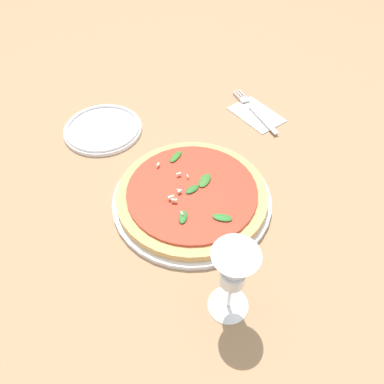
{
  "coord_description": "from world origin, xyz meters",
  "views": [
    {
      "loc": [
        -0.42,
        0.25,
        0.62
      ],
      "look_at": [
        0.02,
        -0.01,
        0.03
      ],
      "focal_mm": 35.0,
      "sensor_mm": 36.0,
      "label": 1
    }
  ],
  "objects_px": {
    "fork": "(255,111)",
    "side_plate_white": "(103,129)",
    "wine_glass": "(233,272)",
    "pizza_arugula_main": "(192,196)"
  },
  "relations": [
    {
      "from": "fork",
      "to": "side_plate_white",
      "type": "xyz_separation_m",
      "value": [
        0.14,
        0.38,
        0.0
      ]
    },
    {
      "from": "wine_glass",
      "to": "fork",
      "type": "bearing_deg",
      "value": -42.23
    },
    {
      "from": "wine_glass",
      "to": "fork",
      "type": "relative_size",
      "value": 0.77
    },
    {
      "from": "pizza_arugula_main",
      "to": "side_plate_white",
      "type": "height_order",
      "value": "pizza_arugula_main"
    },
    {
      "from": "pizza_arugula_main",
      "to": "wine_glass",
      "type": "relative_size",
      "value": 2.07
    },
    {
      "from": "fork",
      "to": "wine_glass",
      "type": "bearing_deg",
      "value": 144.35
    },
    {
      "from": "pizza_arugula_main",
      "to": "fork",
      "type": "xyz_separation_m",
      "value": [
        0.18,
        -0.31,
        -0.01
      ]
    },
    {
      "from": "pizza_arugula_main",
      "to": "side_plate_white",
      "type": "xyz_separation_m",
      "value": [
        0.32,
        0.07,
        -0.01
      ]
    },
    {
      "from": "wine_glass",
      "to": "side_plate_white",
      "type": "distance_m",
      "value": 0.56
    },
    {
      "from": "pizza_arugula_main",
      "to": "fork",
      "type": "relative_size",
      "value": 1.6
    }
  ]
}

